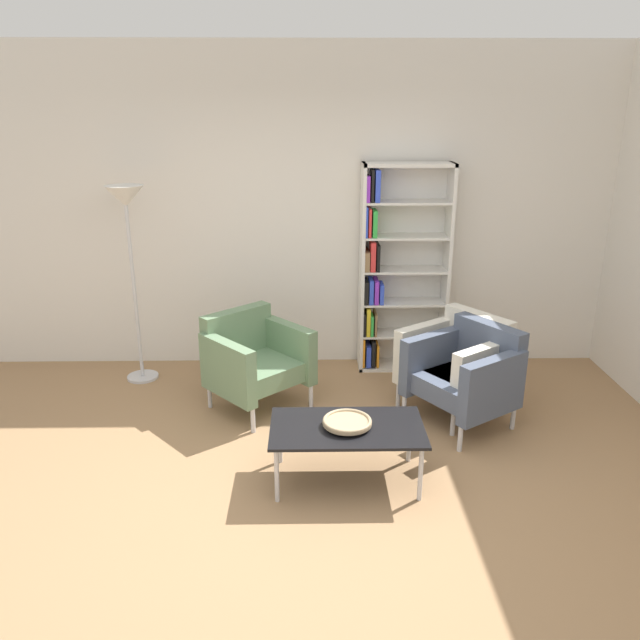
{
  "coord_description": "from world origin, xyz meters",
  "views": [
    {
      "loc": [
        0.04,
        -3.32,
        2.39
      ],
      "look_at": [
        0.11,
        0.84,
        0.95
      ],
      "focal_mm": 35.42,
      "sensor_mm": 36.0,
      "label": 1
    }
  ],
  "objects": [
    {
      "name": "bookshelf_tall",
      "position": [
        0.82,
        2.25,
        0.93
      ],
      "size": [
        0.8,
        0.3,
        1.9
      ],
      "color": "silver",
      "rests_on": "ground_plane"
    },
    {
      "name": "decorative_bowl",
      "position": [
        0.28,
        0.31,
        0.43
      ],
      "size": [
        0.32,
        0.32,
        0.05
      ],
      "color": "tan",
      "rests_on": "coffee_table_low"
    },
    {
      "name": "ground_plane",
      "position": [
        0.0,
        0.0,
        0.0
      ],
      "size": [
        8.32,
        8.32,
        0.0
      ],
      "primitive_type": "plane",
      "color": "#9E7751"
    },
    {
      "name": "floor_lamp_torchiere",
      "position": [
        -1.49,
        2.0,
        1.45
      ],
      "size": [
        0.32,
        0.32,
        1.74
      ],
      "color": "silver",
      "rests_on": "ground_plane"
    },
    {
      "name": "plaster_back_panel",
      "position": [
        0.0,
        2.46,
        1.45
      ],
      "size": [
        6.4,
        0.12,
        2.9
      ],
      "primitive_type": "cube",
      "color": "silver",
      "rests_on": "ground_plane"
    },
    {
      "name": "armchair_corner_red",
      "position": [
        -0.42,
        1.44,
        0.41
      ],
      "size": [
        0.95,
        0.95,
        0.78
      ],
      "rotation": [
        0.0,
        0.0,
        0.74
      ],
      "color": "slate",
      "rests_on": "ground_plane"
    },
    {
      "name": "armchair_near_window",
      "position": [
        1.25,
        1.11,
        0.41
      ],
      "size": [
        0.93,
        0.94,
        0.78
      ],
      "rotation": [
        0.0,
        0.0,
        -0.98
      ],
      "color": "#4C566B",
      "rests_on": "ground_plane"
    },
    {
      "name": "armchair_spare_guest",
      "position": [
        1.23,
        1.35,
        0.41
      ],
      "size": [
        0.93,
        0.95,
        0.78
      ],
      "rotation": [
        0.0,
        0.0,
        -0.95
      ],
      "color": "white",
      "rests_on": "ground_plane"
    },
    {
      "name": "coffee_table_low",
      "position": [
        0.28,
        0.31,
        0.37
      ],
      "size": [
        1.0,
        0.56,
        0.4
      ],
      "color": "black",
      "rests_on": "ground_plane"
    }
  ]
}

